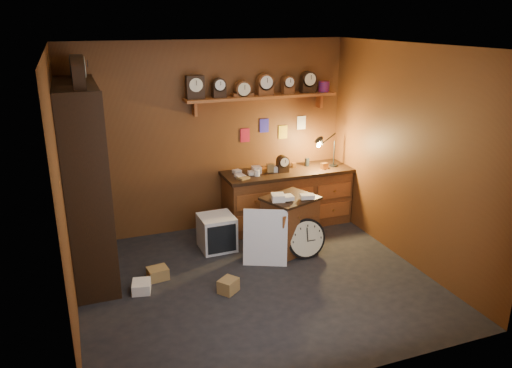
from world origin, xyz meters
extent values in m
plane|color=black|center=(0.00, 0.00, 0.00)|extent=(4.00, 4.00, 0.00)
cube|color=brown|center=(0.00, 1.80, 1.35)|extent=(4.00, 0.02, 2.70)
cube|color=brown|center=(0.00, -1.80, 1.35)|extent=(4.00, 0.02, 2.70)
cube|color=brown|center=(-2.00, 0.00, 1.35)|extent=(0.02, 3.60, 2.70)
cube|color=brown|center=(2.00, 0.00, 1.35)|extent=(0.02, 3.60, 2.70)
cube|color=beige|center=(0.00, 0.00, 2.70)|extent=(4.00, 3.60, 0.02)
cube|color=#964E20|center=(0.70, 1.65, 1.92)|extent=(2.20, 0.30, 0.04)
cube|color=#964E20|center=(-0.25, 1.72, 1.80)|extent=(0.04, 0.16, 0.20)
cube|color=#964E20|center=(1.65, 1.72, 1.80)|extent=(0.04, 0.16, 0.20)
cylinder|color=#B21419|center=(1.68, 1.65, 2.02)|extent=(0.16, 0.16, 0.15)
cube|color=maroon|center=(0.15, 1.79, 1.35)|extent=(0.14, 0.01, 0.20)
cube|color=#211C9A|center=(0.45, 1.79, 1.47)|extent=(0.14, 0.01, 0.20)
cube|color=gold|center=(0.75, 1.79, 1.35)|extent=(0.14, 0.01, 0.20)
cube|color=silver|center=(1.05, 1.79, 1.47)|extent=(0.14, 0.01, 0.20)
cube|color=black|center=(-1.98, 0.98, 1.15)|extent=(0.03, 1.60, 2.30)
cube|color=black|center=(-1.75, 0.20, 1.15)|extent=(0.45, 0.03, 2.30)
cube|color=black|center=(-1.75, 1.76, 1.15)|extent=(0.45, 0.03, 2.30)
cube|color=black|center=(-1.75, 0.98, 0.05)|extent=(0.43, 1.54, 0.03)
cube|color=black|center=(-1.75, 0.98, 0.55)|extent=(0.43, 1.54, 0.03)
cube|color=black|center=(-1.75, 0.98, 1.00)|extent=(0.43, 1.54, 0.03)
cube|color=black|center=(-1.75, 0.98, 1.45)|extent=(0.43, 1.54, 0.03)
cube|color=black|center=(-1.75, 0.98, 1.90)|extent=(0.43, 1.54, 0.03)
cube|color=black|center=(-1.75, 0.98, 2.28)|extent=(0.43, 1.54, 0.03)
cube|color=brown|center=(1.05, 1.48, 0.40)|extent=(1.86, 0.60, 0.80)
cube|color=black|center=(1.05, 1.48, 0.82)|extent=(1.92, 0.66, 0.05)
cube|color=#964E20|center=(1.05, 1.18, 0.40)|extent=(1.78, 0.02, 0.52)
cylinder|color=black|center=(1.78, 1.43, 0.86)|extent=(0.12, 0.12, 0.02)
cylinder|color=black|center=(1.78, 1.43, 1.05)|extent=(0.02, 0.02, 0.38)
cylinder|color=black|center=(1.66, 1.40, 1.29)|extent=(0.27, 0.09, 0.14)
cone|color=black|center=(1.52, 1.37, 1.25)|extent=(0.18, 0.14, 0.18)
cube|color=brown|center=(0.73, 0.68, 0.36)|extent=(0.75, 0.69, 0.71)
cube|color=black|center=(0.73, 0.68, 0.73)|extent=(0.80, 0.75, 0.03)
cube|color=#964E20|center=(0.73, 0.42, 0.36)|extent=(0.52, 0.21, 0.61)
cylinder|color=black|center=(0.83, 0.39, 0.26)|extent=(0.53, 0.17, 0.53)
cylinder|color=beige|center=(0.83, 0.36, 0.27)|extent=(0.47, 0.10, 0.46)
cube|color=black|center=(0.83, 0.35, 0.34)|extent=(0.01, 0.04, 0.17)
cube|color=black|center=(0.89, 0.35, 0.24)|extent=(0.12, 0.01, 0.01)
cube|color=silver|center=(0.27, 0.40, 0.00)|extent=(0.57, 0.37, 0.73)
cube|color=silver|center=(-0.18, 1.04, 0.23)|extent=(0.46, 0.46, 0.47)
cube|color=black|center=(-0.18, 0.80, 0.23)|extent=(0.38, 0.03, 0.38)
cube|color=olive|center=(-1.08, 0.49, 0.07)|extent=(0.26, 0.22, 0.14)
cube|color=white|center=(-1.30, 0.26, 0.06)|extent=(0.25, 0.28, 0.12)
cube|color=olive|center=(-0.38, -0.10, 0.08)|extent=(0.28, 0.27, 0.16)
camera|label=1|loc=(-1.85, -4.89, 2.98)|focal=35.00mm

